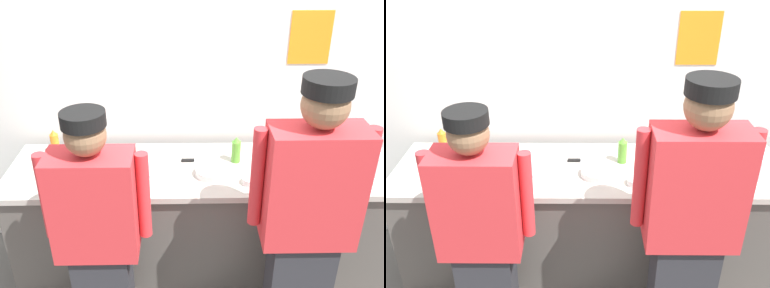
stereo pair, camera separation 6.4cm
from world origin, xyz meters
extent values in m
cube|color=silver|center=(0.00, 0.86, 1.46)|extent=(4.15, 0.10, 2.92)
cube|color=orange|center=(0.74, 0.81, 1.67)|extent=(0.29, 0.01, 0.37)
cube|color=#56514C|center=(0.00, 0.38, 0.43)|extent=(2.60, 0.66, 0.86)
cube|color=#B7B2A8|center=(0.00, 0.38, 0.88)|extent=(2.65, 0.71, 0.04)
cube|color=red|center=(-0.61, -0.26, 1.06)|extent=(0.44, 0.24, 0.60)
cylinder|color=red|center=(-0.87, -0.22, 1.09)|extent=(0.07, 0.07, 0.51)
cylinder|color=red|center=(-0.35, -0.22, 1.09)|extent=(0.07, 0.07, 0.51)
sphere|color=#8C6647|center=(-0.61, -0.26, 1.47)|extent=(0.21, 0.21, 0.21)
cylinder|color=black|center=(-0.61, -0.26, 1.56)|extent=(0.22, 0.22, 0.07)
cube|color=red|center=(0.52, -0.28, 1.17)|extent=(0.49, 0.24, 0.67)
cylinder|color=red|center=(0.24, -0.24, 1.21)|extent=(0.07, 0.07, 0.57)
cylinder|color=red|center=(0.80, -0.24, 1.21)|extent=(0.07, 0.07, 0.57)
sphere|color=#8C6647|center=(0.52, -0.28, 1.63)|extent=(0.23, 0.23, 0.23)
cylinder|color=black|center=(0.52, -0.28, 1.72)|extent=(0.24, 0.24, 0.08)
cylinder|color=white|center=(-0.92, 0.27, 0.91)|extent=(0.20, 0.20, 0.01)
cylinder|color=white|center=(-0.92, 0.27, 0.92)|extent=(0.20, 0.20, 0.01)
cylinder|color=white|center=(-0.92, 0.27, 0.93)|extent=(0.20, 0.20, 0.01)
cylinder|color=white|center=(-0.92, 0.27, 0.94)|extent=(0.20, 0.20, 0.01)
cylinder|color=white|center=(-0.92, 0.27, 0.95)|extent=(0.20, 0.20, 0.01)
cylinder|color=white|center=(-0.92, 0.27, 0.97)|extent=(0.20, 0.20, 0.01)
cylinder|color=white|center=(-0.92, 0.27, 0.98)|extent=(0.20, 0.20, 0.01)
cylinder|color=white|center=(-0.92, 0.27, 0.99)|extent=(0.20, 0.20, 0.01)
cylinder|color=white|center=(0.04, 0.28, 0.91)|extent=(0.21, 0.21, 0.01)
cylinder|color=white|center=(0.04, 0.28, 0.92)|extent=(0.21, 0.21, 0.01)
cylinder|color=white|center=(0.04, 0.28, 0.93)|extent=(0.21, 0.21, 0.01)
cylinder|color=white|center=(0.04, 0.28, 0.94)|extent=(0.21, 0.21, 0.01)
cylinder|color=#B7BABF|center=(0.98, 0.37, 0.97)|extent=(0.39, 0.39, 0.14)
cube|color=#B7BABF|center=(-0.51, 0.39, 0.91)|extent=(0.56, 0.43, 0.02)
cylinder|color=orange|center=(-1.06, 0.61, 0.97)|extent=(0.06, 0.06, 0.15)
cone|color=orange|center=(-1.06, 0.61, 1.06)|extent=(0.05, 0.05, 0.04)
cylinder|color=#56A333|center=(0.22, 0.46, 0.98)|extent=(0.06, 0.06, 0.15)
cone|color=#56A333|center=(0.22, 0.46, 1.07)|extent=(0.05, 0.05, 0.04)
cylinder|color=#E5E066|center=(0.54, 0.36, 0.98)|extent=(0.06, 0.06, 0.15)
cone|color=#E5E066|center=(0.54, 0.36, 1.07)|extent=(0.05, 0.05, 0.04)
cylinder|color=white|center=(0.41, 0.31, 0.92)|extent=(0.10, 0.10, 0.05)
cylinder|color=#5B932D|center=(0.41, 0.31, 0.94)|extent=(0.08, 0.08, 0.01)
cylinder|color=white|center=(0.28, 0.17, 0.92)|extent=(0.10, 0.10, 0.04)
cylinder|color=gold|center=(0.28, 0.17, 0.94)|extent=(0.08, 0.08, 0.01)
cylinder|color=white|center=(-0.95, 0.55, 0.92)|extent=(0.08, 0.08, 0.05)
cylinder|color=gold|center=(-0.95, 0.55, 0.94)|extent=(0.07, 0.07, 0.01)
cylinder|color=white|center=(0.53, 0.51, 0.92)|extent=(0.10, 0.10, 0.04)
cylinder|color=gold|center=(0.53, 0.51, 0.93)|extent=(0.09, 0.09, 0.01)
cube|color=#B7BABF|center=(0.02, 0.46, 0.90)|extent=(0.19, 0.03, 0.01)
cube|color=black|center=(-0.11, 0.46, 0.91)|extent=(0.09, 0.03, 0.02)
camera|label=1|loc=(-0.13, -2.07, 2.38)|focal=39.57mm
camera|label=2|loc=(-0.07, -2.08, 2.38)|focal=39.57mm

